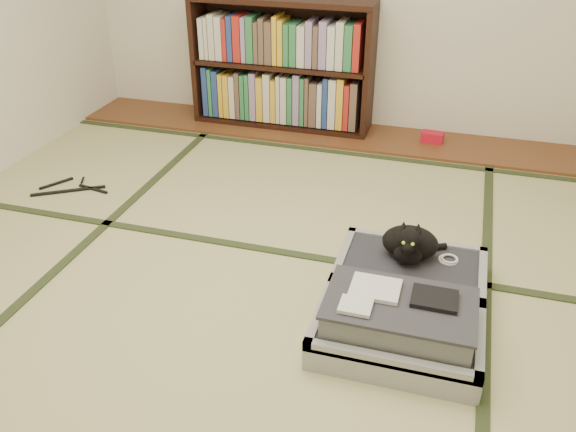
# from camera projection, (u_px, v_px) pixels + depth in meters

# --- Properties ---
(floor) EXTENTS (4.50, 4.50, 0.00)m
(floor) POSITION_uv_depth(u_px,v_px,m) (255.00, 299.00, 2.75)
(floor) COLOR tan
(floor) RESTS_ON ground
(wood_strip) EXTENTS (4.00, 0.50, 0.02)m
(wood_strip) POSITION_uv_depth(u_px,v_px,m) (346.00, 135.00, 4.41)
(wood_strip) COLOR brown
(wood_strip) RESTS_ON ground
(red_item) EXTENTS (0.16, 0.10, 0.07)m
(red_item) POSITION_uv_depth(u_px,v_px,m) (432.00, 137.00, 4.26)
(red_item) COLOR red
(red_item) RESTS_ON wood_strip
(tatami_borders) EXTENTS (4.00, 4.50, 0.01)m
(tatami_borders) POSITION_uv_depth(u_px,v_px,m) (287.00, 242.00, 3.16)
(tatami_borders) COLOR #2D381E
(tatami_borders) RESTS_ON ground
(bookcase) EXTENTS (1.31, 0.30, 0.92)m
(bookcase) POSITION_uv_depth(u_px,v_px,m) (282.00, 67.00, 4.37)
(bookcase) COLOR black
(bookcase) RESTS_ON wood_strip
(suitcase) EXTENTS (0.66, 0.88, 0.26)m
(suitcase) POSITION_uv_depth(u_px,v_px,m) (403.00, 305.00, 2.57)
(suitcase) COLOR #9E9EA3
(suitcase) RESTS_ON floor
(cat) EXTENTS (0.29, 0.30, 0.24)m
(cat) POSITION_uv_depth(u_px,v_px,m) (410.00, 243.00, 2.76)
(cat) COLOR black
(cat) RESTS_ON suitcase
(cable_coil) EXTENTS (0.09, 0.09, 0.02)m
(cable_coil) POSITION_uv_depth(u_px,v_px,m) (449.00, 259.00, 2.79)
(cable_coil) COLOR white
(cable_coil) RESTS_ON suitcase
(hanger) EXTENTS (0.43, 0.31, 0.01)m
(hanger) POSITION_uv_depth(u_px,v_px,m) (72.00, 188.00, 3.69)
(hanger) COLOR black
(hanger) RESTS_ON floor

